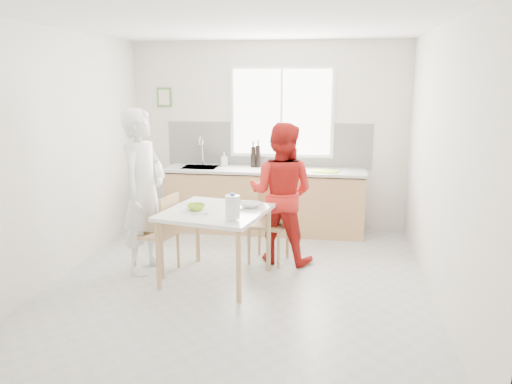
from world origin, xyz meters
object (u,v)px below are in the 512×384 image
chair_far (271,219)px  wine_bottle_b (253,157)px  person_white (144,191)px  milk_jug (233,207)px  bowl_green (196,207)px  dining_table (215,218)px  bowl_white (250,205)px  wine_bottle_a (258,156)px  person_red (281,193)px  chair_left (161,230)px

chair_far → wine_bottle_b: (-0.42, 1.26, 0.56)m
person_white → milk_jug: size_ratio=7.29×
bowl_green → milk_jug: milk_jug is taller
chair_far → milk_jug: size_ratio=3.65×
dining_table → bowl_white: size_ratio=5.46×
bowl_white → chair_far: bearing=73.8°
bowl_white → person_white: bearing=-179.3°
bowl_white → milk_jug: bearing=-98.7°
milk_jug → wine_bottle_a: bearing=103.9°
dining_table → milk_jug: bearing=-52.0°
person_red → person_white: bearing=31.1°
bowl_green → bowl_white: 0.58m
milk_jug → wine_bottle_a: 2.35m
bowl_white → chair_left: bearing=-177.0°
person_red → milk_jug: person_red is taller
person_white → wine_bottle_a: size_ratio=5.80×
dining_table → milk_jug: milk_jug is taller
chair_far → wine_bottle_a: wine_bottle_a is taller
person_white → wine_bottle_a: (1.02, 1.83, 0.15)m
person_red → wine_bottle_b: bearing=-55.7°
chair_far → bowl_green: chair_far is taller
person_white → milk_jug: person_white is taller
chair_left → wine_bottle_b: wine_bottle_b is taller
bowl_green → bowl_white: bowl_green is taller
person_red → milk_jug: size_ratio=6.59×
bowl_white → wine_bottle_b: size_ratio=0.74×
dining_table → milk_jug: 0.48m
person_red → bowl_white: (-0.29, -0.53, -0.02)m
milk_jug → wine_bottle_a: wine_bottle_a is taller
wine_bottle_b → wine_bottle_a: bearing=7.1°
milk_jug → wine_bottle_b: bearing=105.6°
milk_jug → wine_bottle_b: wine_bottle_b is taller
chair_far → bowl_green: size_ratio=4.79×
bowl_green → person_white: bearing=164.6°
wine_bottle_a → chair_left: bearing=-113.7°
dining_table → chair_left: size_ratio=1.34×
person_white → bowl_white: person_white is taller
milk_jug → bowl_white: bearing=92.6°
chair_left → milk_jug: milk_jug is taller
person_white → bowl_green: bearing=-94.2°
chair_left → chair_far: 1.32m
person_white → bowl_green: 0.69m
wine_bottle_b → chair_far: bearing=-71.6°
person_red → dining_table: bearing=59.7°
chair_left → wine_bottle_a: wine_bottle_a is taller
bowl_white → wine_bottle_a: size_ratio=0.69×
bowl_white → dining_table: bearing=-151.4°
milk_jug → wine_bottle_b: 2.35m
chair_left → wine_bottle_a: (0.82, 1.87, 0.58)m
dining_table → wine_bottle_a: size_ratio=3.77×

